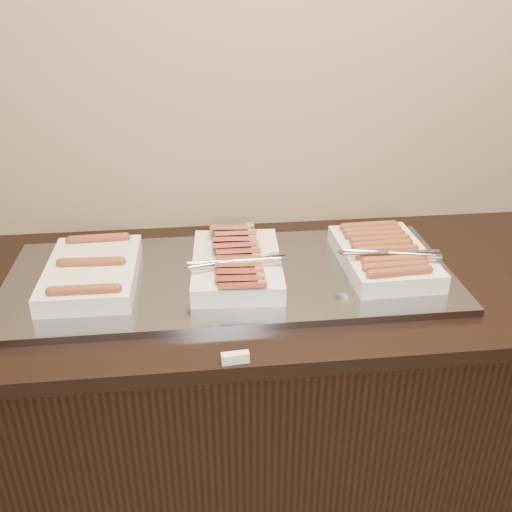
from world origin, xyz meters
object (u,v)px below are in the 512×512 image
at_px(counter, 239,406).
at_px(dish_right, 384,255).
at_px(warming_tray, 231,277).
at_px(dish_left, 92,272).
at_px(dish_center, 237,263).

height_order(counter, dish_right, dish_right).
bearing_deg(warming_tray, counter, 0.00).
xyz_separation_m(counter, dish_right, (0.41, -0.00, 0.50)).
xyz_separation_m(dish_left, dish_right, (0.79, -0.00, 0.01)).
distance_m(counter, dish_left, 0.62).
height_order(warming_tray, dish_right, dish_right).
height_order(counter, dish_center, dish_center).
xyz_separation_m(counter, warming_tray, (-0.02, 0.00, 0.46)).
height_order(counter, dish_left, dish_left).
height_order(counter, warming_tray, warming_tray).
bearing_deg(dish_center, warming_tray, 169.55).
distance_m(counter, dish_center, 0.50).
distance_m(dish_left, dish_right, 0.79).
xyz_separation_m(warming_tray, dish_center, (0.02, -0.00, 0.05)).
bearing_deg(dish_right, dish_center, 179.01).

